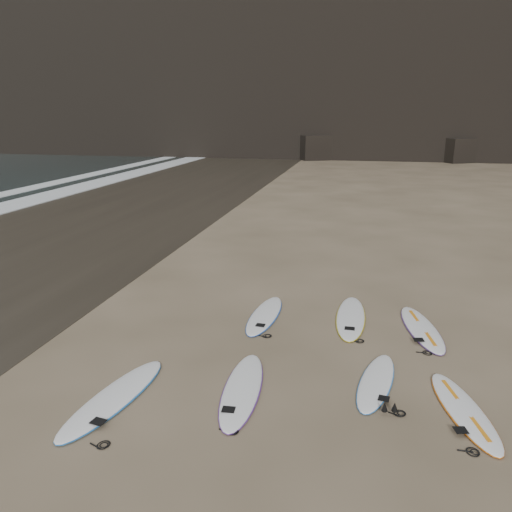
{
  "coord_description": "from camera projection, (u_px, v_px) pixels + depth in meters",
  "views": [
    {
      "loc": [
        -0.67,
        -8.04,
        4.67
      ],
      "look_at": [
        -2.98,
        2.72,
        1.5
      ],
      "focal_mm": 35.0,
      "sensor_mm": 36.0,
      "label": 1
    }
  ],
  "objects": [
    {
      "name": "ground",
      "position": [
        390.0,
        390.0,
        8.71
      ],
      "size": [
        240.0,
        240.0,
        0.0
      ],
      "primitive_type": "plane",
      "color": "#897559",
      "rests_on": "ground"
    },
    {
      "name": "wet_sand",
      "position": [
        58.0,
        229.0,
        20.73
      ],
      "size": [
        12.0,
        200.0,
        0.01
      ],
      "primitive_type": "cube",
      "color": "#383026",
      "rests_on": "ground"
    },
    {
      "name": "surfboard_0",
      "position": [
        114.0,
        397.0,
        8.42
      ],
      "size": [
        1.1,
        2.8,
        0.1
      ],
      "primitive_type": "ellipsoid",
      "rotation": [
        0.0,
        0.0,
        -0.17
      ],
      "color": "white",
      "rests_on": "ground"
    },
    {
      "name": "surfboard_1",
      "position": [
        242.0,
        389.0,
        8.68
      ],
      "size": [
        0.8,
        2.61,
        0.09
      ],
      "primitive_type": "ellipsoid",
      "rotation": [
        0.0,
        0.0,
        0.07
      ],
      "color": "white",
      "rests_on": "ground"
    },
    {
      "name": "surfboard_2",
      "position": [
        376.0,
        381.0,
        8.93
      ],
      "size": [
        0.93,
        2.26,
        0.08
      ],
      "primitive_type": "ellipsoid",
      "rotation": [
        0.0,
        0.0,
        -0.19
      ],
      "color": "white",
      "rests_on": "ground"
    },
    {
      "name": "surfboard_3",
      "position": [
        464.0,
        410.0,
        8.07
      ],
      "size": [
        1.11,
        2.42,
        0.08
      ],
      "primitive_type": "ellipsoid",
      "rotation": [
        0.0,
        0.0,
        0.24
      ],
      "color": "white",
      "rests_on": "ground"
    },
    {
      "name": "surfboard_5",
      "position": [
        265.0,
        315.0,
        11.86
      ],
      "size": [
        0.73,
        2.51,
        0.09
      ],
      "primitive_type": "ellipsoid",
      "rotation": [
        0.0,
        0.0,
        -0.05
      ],
      "color": "white",
      "rests_on": "ground"
    },
    {
      "name": "surfboard_6",
      "position": [
        351.0,
        317.0,
        11.72
      ],
      "size": [
        0.64,
        2.68,
        0.1
      ],
      "primitive_type": "ellipsoid",
      "rotation": [
        0.0,
        0.0,
        0.0
      ],
      "color": "white",
      "rests_on": "ground"
    },
    {
      "name": "surfboard_7",
      "position": [
        422.0,
        328.0,
        11.11
      ],
      "size": [
        1.08,
        2.63,
        0.09
      ],
      "primitive_type": "ellipsoid",
      "rotation": [
        0.0,
        0.0,
        0.19
      ],
      "color": "white",
      "rests_on": "ground"
    }
  ]
}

